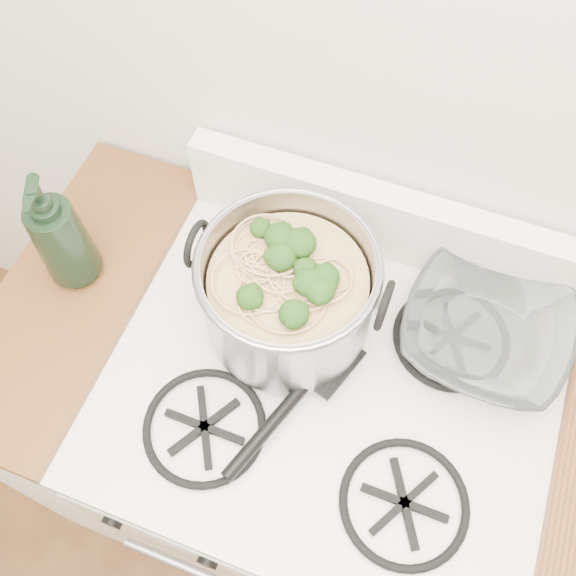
# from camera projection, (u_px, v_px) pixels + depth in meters

# --- Properties ---
(gas_range) EXTENTS (0.76, 0.66, 0.92)m
(gas_range) POSITION_uv_depth(u_px,v_px,m) (319.00, 455.00, 1.51)
(gas_range) COLOR white
(gas_range) RESTS_ON ground
(counter_left) EXTENTS (0.25, 0.65, 0.92)m
(counter_left) POSITION_uv_depth(u_px,v_px,m) (126.00, 378.00, 1.57)
(counter_left) COLOR silver
(counter_left) RESTS_ON ground
(stock_pot) EXTENTS (0.32, 0.29, 0.20)m
(stock_pot) POSITION_uv_depth(u_px,v_px,m) (288.00, 294.00, 1.06)
(stock_pot) COLOR gray
(stock_pot) RESTS_ON gas_range
(spatula) EXTENTS (0.37, 0.39, 0.02)m
(spatula) POSITION_uv_depth(u_px,v_px,m) (327.00, 359.00, 1.09)
(spatula) COLOR black
(spatula) RESTS_ON gas_range
(glass_bowl) EXTENTS (0.12, 0.12, 0.03)m
(glass_bowl) POSITION_uv_depth(u_px,v_px,m) (483.00, 335.00, 1.11)
(glass_bowl) COLOR white
(glass_bowl) RESTS_ON gas_range
(bottle) EXTENTS (0.13, 0.13, 0.26)m
(bottle) POSITION_uv_depth(u_px,v_px,m) (57.00, 232.00, 1.08)
(bottle) COLOR black
(bottle) RESTS_ON counter_left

